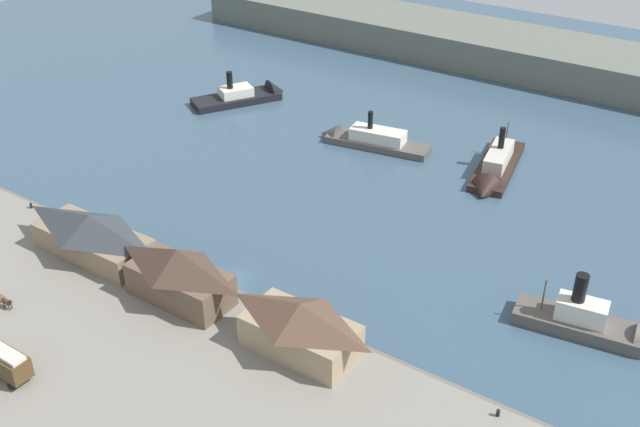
# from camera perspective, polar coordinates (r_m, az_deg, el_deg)

# --- Properties ---
(ground_plane) EXTENTS (320.00, 320.00, 0.00)m
(ground_plane) POSITION_cam_1_polar(r_m,az_deg,el_deg) (114.42, -6.26, -4.86)
(ground_plane) COLOR #385166
(quay_promenade) EXTENTS (110.00, 36.00, 1.20)m
(quay_promenade) POSITION_cam_1_polar(r_m,az_deg,el_deg) (102.18, -14.25, -10.46)
(quay_promenade) COLOR gray
(quay_promenade) RESTS_ON ground
(seawall_edge) EXTENTS (110.00, 0.80, 1.00)m
(seawall_edge) POSITION_cam_1_polar(r_m,az_deg,el_deg) (111.98, -7.44, -5.54)
(seawall_edge) COLOR #666159
(seawall_edge) RESTS_ON ground
(ferry_shed_east_terminal) EXTENTS (19.72, 8.08, 6.88)m
(ferry_shed_east_terminal) POSITION_cam_1_polar(r_m,az_deg,el_deg) (120.15, -16.80, -1.54)
(ferry_shed_east_terminal) COLOR #847056
(ferry_shed_east_terminal) RESTS_ON quay_promenade
(ferry_shed_west_terminal) EXTENTS (15.19, 7.40, 8.30)m
(ferry_shed_west_terminal) POSITION_cam_1_polar(r_m,az_deg,el_deg) (107.10, -10.56, -4.50)
(ferry_shed_west_terminal) COLOR brown
(ferry_shed_west_terminal) RESTS_ON quay_promenade
(ferry_shed_customs_shed) EXTENTS (14.95, 8.05, 7.37)m
(ferry_shed_customs_shed) POSITION_cam_1_polar(r_m,az_deg,el_deg) (97.06, -1.49, -8.50)
(ferry_shed_customs_shed) COLOR #998466
(ferry_shed_customs_shed) RESTS_ON quay_promenade
(street_tram) EXTENTS (8.85, 2.93, 4.16)m
(street_tram) POSITION_cam_1_polar(r_m,az_deg,el_deg) (102.32, -22.95, -10.00)
(street_tram) COLOR #4C381E
(street_tram) RESTS_ON quay_promenade
(mooring_post_center_west) EXTENTS (0.44, 0.44, 0.90)m
(mooring_post_center_west) POSITION_cam_1_polar(r_m,az_deg,el_deg) (93.00, 13.27, -14.42)
(mooring_post_center_west) COLOR black
(mooring_post_center_west) RESTS_ON quay_promenade
(mooring_post_west) EXTENTS (0.44, 0.44, 0.90)m
(mooring_post_west) POSITION_cam_1_polar(r_m,az_deg,el_deg) (137.63, -20.94, 0.56)
(mooring_post_west) COLOR black
(mooring_post_west) RESTS_ON quay_promenade
(mooring_post_center_east) EXTENTS (0.44, 0.44, 0.90)m
(mooring_post_center_east) POSITION_cam_1_polar(r_m,az_deg,el_deg) (135.18, -20.08, 0.17)
(mooring_post_center_east) COLOR black
(mooring_post_center_east) RESTS_ON quay_promenade
(ferry_moored_east) EXTENTS (10.34, 24.79, 10.39)m
(ferry_moored_east) POSITION_cam_1_polar(r_m,az_deg,el_deg) (144.20, 12.96, 3.15)
(ferry_moored_east) COLOR black
(ferry_moored_east) RESTS_ON ground
(ferry_near_quay) EXTENTS (23.57, 8.94, 9.14)m
(ferry_near_quay) POSITION_cam_1_polar(r_m,az_deg,el_deg) (153.02, 3.45, 5.65)
(ferry_near_quay) COLOR #514C47
(ferry_near_quay) RESTS_ON ground
(ferry_outer_harbor) EXTENTS (19.29, 7.81, 10.41)m
(ferry_outer_harbor) POSITION_cam_1_polar(r_m,az_deg,el_deg) (108.92, 19.93, -7.85)
(ferry_outer_harbor) COLOR #514C47
(ferry_outer_harbor) RESTS_ON ground
(ferry_approaching_east) EXTENTS (16.47, 21.84, 9.73)m
(ferry_approaching_east) POSITION_cam_1_polar(r_m,az_deg,el_deg) (175.16, -5.36, 8.87)
(ferry_approaching_east) COLOR black
(ferry_approaching_east) RESTS_ON ground
(far_headland) EXTENTS (180.00, 24.00, 8.00)m
(far_headland) POSITION_cam_1_polar(r_m,az_deg,el_deg) (199.91, 14.54, 11.72)
(far_headland) COLOR #60665B
(far_headland) RESTS_ON ground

